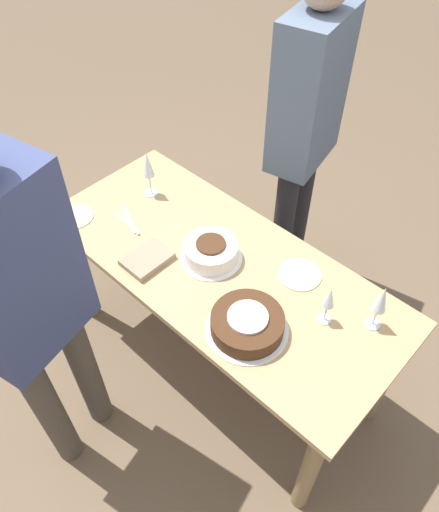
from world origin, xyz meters
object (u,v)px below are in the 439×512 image
Objects in this scene: wine_glass_far at (329,299)px; wine_glass_extra at (148,167)px; cake_front_chocolate at (247,324)px; wine_glass_near at (381,300)px; person_cutting at (25,298)px; cake_center_white at (212,251)px; person_watching at (306,120)px.

wine_glass_far is 0.79× the size of wine_glass_extra.
cake_front_chocolate is at bearing -127.62° from wine_glass_far.
wine_glass_near is 0.13× the size of person_cutting.
wine_glass_extra is at bearing 168.54° from cake_center_white.
wine_glass_far is at bearing 31.51° from person_watching.
wine_glass_extra is at bearing 162.13° from cake_front_chocolate.
wine_glass_extra is 0.92m from person_cutting.
wine_glass_extra is (-1.19, -0.07, 0.01)m from wine_glass_near.
cake_center_white is 0.39m from cake_front_chocolate.
person_cutting is 1.47m from person_watching.
wine_glass_near is (0.33, 0.35, 0.11)m from cake_front_chocolate.
cake_center_white is at bearing 153.72° from cake_front_chocolate.
person_cutting is (-0.50, -0.56, 0.24)m from cake_front_chocolate.
wine_glass_near is at bearing 3.40° from wine_glass_extra.
person_watching reaches higher than wine_glass_extra.
cake_front_chocolate is 1.36× the size of wine_glass_extra.
cake_front_chocolate is at bearing -133.56° from wine_glass_near.
wine_glass_near is at bearing 36.59° from wine_glass_far.
cake_front_chocolate is 1.44× the size of wine_glass_near.
person_watching is (0.05, 1.47, 0.02)m from person_cutting.
wine_glass_far reaches higher than cake_front_chocolate.
wine_glass_near is (0.69, 0.17, 0.11)m from cake_center_white.
cake_center_white is 0.16× the size of person_cutting.
wine_glass_far is at bearing -143.41° from wine_glass_near.
person_watching is (-0.09, 0.74, 0.26)m from cake_center_white.
cake_front_chocolate is 0.31m from wine_glass_far.
cake_center_white is at bearing -4.44° from person_watching.
person_watching reaches higher than cake_center_white.
wine_glass_near reaches higher than wine_glass_far.
wine_glass_near reaches higher than cake_center_white.
cake_center_white is 0.79m from person_watching.
person_watching is at bearing 144.15° from wine_glass_near.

